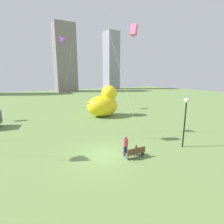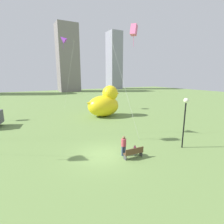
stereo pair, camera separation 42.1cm
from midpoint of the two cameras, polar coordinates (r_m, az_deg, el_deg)
The scene contains 9 objects.
ground_plane at distance 14.92m, azimuth -3.50°, elevation -14.16°, with size 140.00×140.00×0.00m, color olive.
park_bench at distance 14.32m, azimuth 7.05°, elevation -13.29°, with size 1.71×0.56×0.90m.
person_adult at distance 14.49m, azimuth 3.67°, elevation -10.92°, with size 0.42×0.42×1.70m.
person_child at distance 14.88m, azimuth 7.35°, elevation -12.29°, with size 0.21×0.21×0.86m.
giant_inflatable_duck at distance 28.02m, azimuth -3.26°, elevation 2.92°, with size 6.09×3.91×5.05m.
lamppost at distance 16.64m, azimuth 22.85°, elevation 0.50°, with size 0.45×0.45×4.67m.
city_skyline at distance 78.37m, azimuth -23.20°, elevation 16.58°, with size 67.90×13.36×29.05m.
kite_pink at distance 20.29m, azimuth 6.65°, elevation 25.48°, with size 3.19×3.53×12.01m.
kite_purple at distance 35.12m, azimuth -17.07°, elevation 22.43°, with size 3.03×2.89×14.02m.
Camera 1 is at (-6.13, -11.89, 6.58)m, focal length 27.25 mm.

